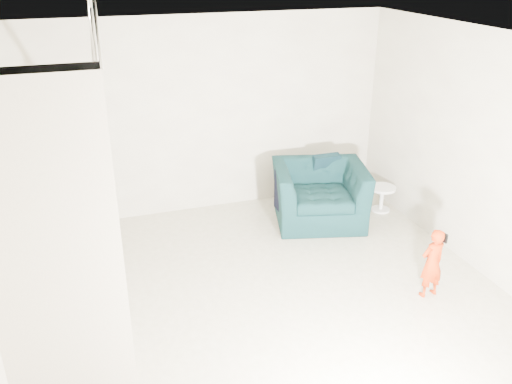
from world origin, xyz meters
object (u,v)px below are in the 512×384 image
armchair (319,194)px  toddler (432,263)px  side_table (382,195)px  staircase (61,239)px

armchair → toddler: 2.05m
armchair → toddler: bearing=-64.6°
side_table → staircase: bearing=-163.3°
side_table → armchair: bearing=179.6°
armchair → side_table: size_ratio=3.29×
armchair → side_table: bearing=14.2°
side_table → staircase: size_ratio=0.10×
toddler → staircase: staircase is taller
staircase → toddler: bearing=-11.4°
toddler → side_table: toddler is taller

